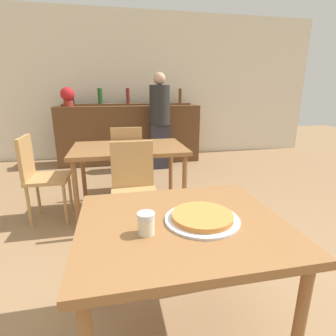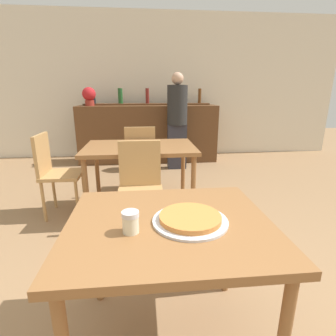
{
  "view_description": "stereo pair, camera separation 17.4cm",
  "coord_description": "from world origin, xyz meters",
  "px_view_note": "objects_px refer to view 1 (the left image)",
  "views": [
    {
      "loc": [
        -0.29,
        -1.09,
        1.33
      ],
      "look_at": [
        0.05,
        0.55,
        0.83
      ],
      "focal_mm": 28.0,
      "sensor_mm": 36.0,
      "label": 1
    },
    {
      "loc": [
        -0.12,
        -1.11,
        1.33
      ],
      "look_at": [
        0.05,
        0.55,
        0.83
      ],
      "focal_mm": 28.0,
      "sensor_mm": 36.0,
      "label": 2
    }
  ],
  "objects_px": {
    "cheese_shaker": "(146,223)",
    "pizza_tray": "(202,218)",
    "potted_plant": "(68,96)",
    "chair_far_side_back": "(127,155)",
    "person_standing": "(160,118)",
    "chair_far_side_left": "(39,173)",
    "chair_far_side_front": "(134,185)"
  },
  "relations": [
    {
      "from": "cheese_shaker",
      "to": "pizza_tray",
      "type": "bearing_deg",
      "value": 13.15
    },
    {
      "from": "pizza_tray",
      "to": "potted_plant",
      "type": "height_order",
      "value": "potted_plant"
    },
    {
      "from": "cheese_shaker",
      "to": "chair_far_side_back",
      "type": "bearing_deg",
      "value": 89.23
    },
    {
      "from": "pizza_tray",
      "to": "person_standing",
      "type": "distance_m",
      "value": 3.4
    },
    {
      "from": "pizza_tray",
      "to": "cheese_shaker",
      "type": "distance_m",
      "value": 0.28
    },
    {
      "from": "chair_far_side_back",
      "to": "pizza_tray",
      "type": "height_order",
      "value": "chair_far_side_back"
    },
    {
      "from": "chair_far_side_left",
      "to": "potted_plant",
      "type": "distance_m",
      "value": 2.33
    },
    {
      "from": "chair_far_side_front",
      "to": "chair_far_side_left",
      "type": "height_order",
      "value": "same"
    },
    {
      "from": "person_standing",
      "to": "potted_plant",
      "type": "height_order",
      "value": "person_standing"
    },
    {
      "from": "chair_far_side_left",
      "to": "pizza_tray",
      "type": "bearing_deg",
      "value": -145.54
    },
    {
      "from": "chair_far_side_front",
      "to": "person_standing",
      "type": "distance_m",
      "value": 2.36
    },
    {
      "from": "chair_far_side_front",
      "to": "cheese_shaker",
      "type": "relative_size",
      "value": 9.18
    },
    {
      "from": "chair_far_side_left",
      "to": "person_standing",
      "type": "relative_size",
      "value": 0.56
    },
    {
      "from": "chair_far_side_back",
      "to": "person_standing",
      "type": "distance_m",
      "value": 1.33
    },
    {
      "from": "chair_far_side_left",
      "to": "chair_far_side_front",
      "type": "bearing_deg",
      "value": -121.65
    },
    {
      "from": "cheese_shaker",
      "to": "person_standing",
      "type": "xyz_separation_m",
      "value": [
        0.66,
        3.44,
        0.09
      ]
    },
    {
      "from": "chair_far_side_left",
      "to": "chair_far_side_back",
      "type": "bearing_deg",
      "value": -58.35
    },
    {
      "from": "chair_far_side_back",
      "to": "person_standing",
      "type": "relative_size",
      "value": 0.56
    },
    {
      "from": "pizza_tray",
      "to": "cheese_shaker",
      "type": "height_order",
      "value": "cheese_shaker"
    },
    {
      "from": "chair_far_side_back",
      "to": "potted_plant",
      "type": "height_order",
      "value": "potted_plant"
    },
    {
      "from": "chair_far_side_left",
      "to": "person_standing",
      "type": "bearing_deg",
      "value": -42.56
    },
    {
      "from": "chair_far_side_front",
      "to": "cheese_shaker",
      "type": "distance_m",
      "value": 1.22
    },
    {
      "from": "cheese_shaker",
      "to": "potted_plant",
      "type": "xyz_separation_m",
      "value": [
        -0.87,
        3.97,
        0.47
      ]
    },
    {
      "from": "chair_far_side_front",
      "to": "chair_far_side_left",
      "type": "relative_size",
      "value": 1.0
    },
    {
      "from": "chair_far_side_left",
      "to": "person_standing",
      "type": "distance_m",
      "value": 2.32
    },
    {
      "from": "chair_far_side_front",
      "to": "chair_far_side_left",
      "type": "distance_m",
      "value": 1.08
    },
    {
      "from": "chair_far_side_front",
      "to": "cheese_shaker",
      "type": "bearing_deg",
      "value": -91.5
    },
    {
      "from": "pizza_tray",
      "to": "potted_plant",
      "type": "relative_size",
      "value": 1.09
    },
    {
      "from": "potted_plant",
      "to": "person_standing",
      "type": "bearing_deg",
      "value": -19.07
    },
    {
      "from": "potted_plant",
      "to": "chair_far_side_front",
      "type": "bearing_deg",
      "value": -72.01
    },
    {
      "from": "chair_far_side_front",
      "to": "pizza_tray",
      "type": "xyz_separation_m",
      "value": [
        0.24,
        -1.13,
        0.22
      ]
    },
    {
      "from": "chair_far_side_front",
      "to": "chair_far_side_back",
      "type": "bearing_deg",
      "value": 90.0
    }
  ]
}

